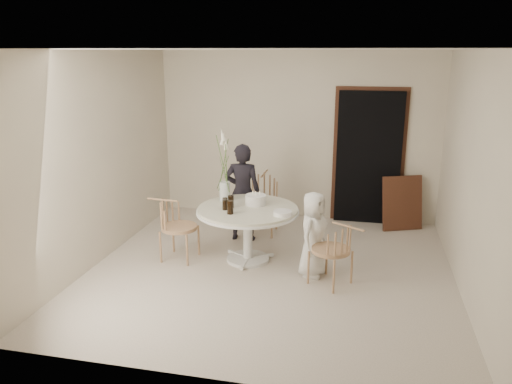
% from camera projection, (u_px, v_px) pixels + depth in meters
% --- Properties ---
extents(ground, '(4.50, 4.50, 0.00)m').
position_uv_depth(ground, '(270.00, 270.00, 6.33)').
color(ground, beige).
rests_on(ground, ground).
extents(room_shell, '(4.50, 4.50, 4.50)m').
position_uv_depth(room_shell, '(271.00, 144.00, 5.89)').
color(room_shell, silver).
rests_on(room_shell, ground).
extents(doorway, '(1.00, 0.10, 2.10)m').
position_uv_depth(doorway, '(368.00, 158.00, 7.86)').
color(doorway, black).
rests_on(doorway, ground).
extents(door_trim, '(1.12, 0.03, 2.22)m').
position_uv_depth(door_trim, '(369.00, 154.00, 7.88)').
color(door_trim, '#4F261B').
rests_on(door_trim, ground).
extents(table, '(1.33, 1.33, 0.73)m').
position_uv_depth(table, '(248.00, 216.00, 6.47)').
color(table, silver).
rests_on(table, ground).
extents(picture_frame, '(0.66, 0.42, 0.84)m').
position_uv_depth(picture_frame, '(402.00, 203.00, 7.69)').
color(picture_frame, '#4F261B').
rests_on(picture_frame, ground).
extents(chair_far, '(0.51, 0.54, 0.89)m').
position_uv_depth(chair_far, '(263.00, 194.00, 7.61)').
color(chair_far, '#9E7255').
rests_on(chair_far, ground).
extents(chair_right, '(0.60, 0.58, 0.79)m').
position_uv_depth(chair_right, '(339.00, 246.00, 5.76)').
color(chair_right, '#9E7255').
rests_on(chair_right, ground).
extents(chair_left, '(0.52, 0.48, 0.82)m').
position_uv_depth(chair_left, '(171.00, 220.00, 6.57)').
color(chair_left, '#9E7255').
rests_on(chair_left, ground).
extents(girl, '(0.54, 0.38, 1.43)m').
position_uv_depth(girl, '(243.00, 192.00, 7.20)').
color(girl, black).
rests_on(girl, ground).
extents(boy, '(0.48, 0.60, 1.06)m').
position_uv_depth(boy, '(313.00, 234.00, 6.07)').
color(boy, silver).
rests_on(boy, ground).
extents(birthday_cake, '(0.27, 0.27, 0.18)m').
position_uv_depth(birthday_cake, '(256.00, 200.00, 6.56)').
color(birthday_cake, white).
rests_on(birthday_cake, table).
extents(cola_tumbler_a, '(0.08, 0.08, 0.16)m').
position_uv_depth(cola_tumbler_a, '(231.00, 202.00, 6.42)').
color(cola_tumbler_a, black).
rests_on(cola_tumbler_a, table).
extents(cola_tumbler_b, '(0.10, 0.10, 0.17)m').
position_uv_depth(cola_tumbler_b, '(230.00, 207.00, 6.18)').
color(cola_tumbler_b, black).
rests_on(cola_tumbler_b, table).
extents(cola_tumbler_c, '(0.08, 0.08, 0.13)m').
position_uv_depth(cola_tumbler_c, '(225.00, 205.00, 6.34)').
color(cola_tumbler_c, black).
rests_on(cola_tumbler_c, table).
extents(cola_tumbler_d, '(0.08, 0.08, 0.14)m').
position_uv_depth(cola_tumbler_d, '(225.00, 203.00, 6.41)').
color(cola_tumbler_d, black).
rests_on(cola_tumbler_d, table).
extents(plate_stack, '(0.30, 0.30, 0.06)m').
position_uv_depth(plate_stack, '(283.00, 213.00, 6.14)').
color(plate_stack, white).
rests_on(plate_stack, table).
extents(flower_vase, '(0.14, 0.14, 0.99)m').
position_uv_depth(flower_vase, '(224.00, 176.00, 6.66)').
color(flower_vase, silver).
rests_on(flower_vase, table).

